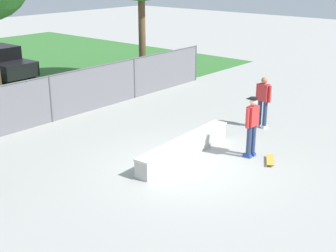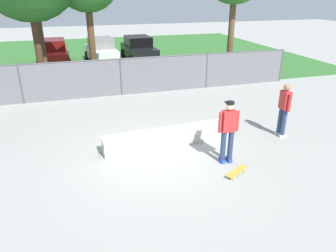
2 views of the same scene
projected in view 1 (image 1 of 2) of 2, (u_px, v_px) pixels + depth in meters
name	position (u px, v px, depth m)	size (l,w,h in m)	color
ground_plane	(188.00, 168.00, 13.43)	(80.00, 80.00, 0.00)	#9E9E99
concrete_ledge	(185.00, 148.00, 14.11)	(4.21, 0.79, 0.57)	#B7B5AD
skateboarder	(252.00, 124.00, 13.87)	(0.60, 0.31, 1.84)	#2647A5
skateboard	(270.00, 160.00, 13.76)	(0.79, 0.57, 0.09)	gold
chainlink_fence	(50.00, 97.00, 17.02)	(17.34, 0.07, 1.74)	#4C4C51
bystander	(263.00, 100.00, 16.42)	(0.29, 0.60, 1.82)	beige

